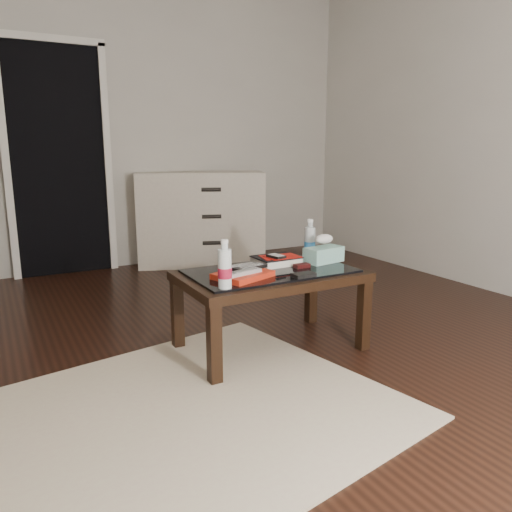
% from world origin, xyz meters
% --- Properties ---
extents(ground, '(5.00, 5.00, 0.00)m').
position_xyz_m(ground, '(0.00, 0.00, 0.00)').
color(ground, black).
rests_on(ground, ground).
extents(room_shell, '(5.00, 5.00, 5.00)m').
position_xyz_m(room_shell, '(0.00, 0.00, 1.62)').
color(room_shell, beige).
rests_on(room_shell, ground).
extents(doorway, '(0.90, 0.08, 2.07)m').
position_xyz_m(doorway, '(-0.40, 2.47, 1.02)').
color(doorway, black).
rests_on(doorway, ground).
extents(coffee_table, '(1.00, 0.60, 0.46)m').
position_xyz_m(coffee_table, '(0.35, 0.04, 0.40)').
color(coffee_table, black).
rests_on(coffee_table, ground).
extents(rug, '(2.24, 1.84, 0.01)m').
position_xyz_m(rug, '(-0.46, -0.45, 0.01)').
color(rug, '#C4B898').
rests_on(rug, ground).
extents(dresser, '(1.30, 0.90, 0.90)m').
position_xyz_m(dresser, '(0.84, 2.23, 0.45)').
color(dresser, beige).
rests_on(dresser, ground).
extents(magazines, '(0.34, 0.29, 0.03)m').
position_xyz_m(magazines, '(0.14, -0.04, 0.48)').
color(magazines, red).
rests_on(magazines, coffee_table).
extents(remote_silver, '(0.21, 0.09, 0.02)m').
position_xyz_m(remote_silver, '(0.13, -0.08, 0.50)').
color(remote_silver, '#A2A2A7').
rests_on(remote_silver, magazines).
extents(remote_black_front, '(0.21, 0.09, 0.02)m').
position_xyz_m(remote_black_front, '(0.21, -0.00, 0.50)').
color(remote_black_front, black).
rests_on(remote_black_front, magazines).
extents(remote_black_back, '(0.20, 0.07, 0.02)m').
position_xyz_m(remote_black_back, '(0.17, 0.04, 0.50)').
color(remote_black_back, black).
rests_on(remote_black_back, magazines).
extents(textbook, '(0.26, 0.21, 0.05)m').
position_xyz_m(textbook, '(0.45, 0.14, 0.48)').
color(textbook, black).
rests_on(textbook, coffee_table).
extents(dvd_mailers, '(0.21, 0.17, 0.01)m').
position_xyz_m(dvd_mailers, '(0.45, 0.13, 0.51)').
color(dvd_mailers, '#AF130B').
rests_on(dvd_mailers, textbook).
extents(ipod, '(0.08, 0.11, 0.02)m').
position_xyz_m(ipod, '(0.42, 0.10, 0.52)').
color(ipod, black).
rests_on(ipod, dvd_mailers).
extents(flip_phone, '(0.09, 0.05, 0.02)m').
position_xyz_m(flip_phone, '(0.54, 0.00, 0.47)').
color(flip_phone, black).
rests_on(flip_phone, coffee_table).
extents(wallet, '(0.12, 0.07, 0.02)m').
position_xyz_m(wallet, '(0.43, -0.17, 0.47)').
color(wallet, black).
rests_on(wallet, coffee_table).
extents(water_bottle_left, '(0.08, 0.08, 0.24)m').
position_xyz_m(water_bottle_left, '(-0.02, -0.17, 0.58)').
color(water_bottle_left, white).
rests_on(water_bottle_left, coffee_table).
extents(water_bottle_right, '(0.08, 0.08, 0.24)m').
position_xyz_m(water_bottle_right, '(0.73, 0.21, 0.58)').
color(water_bottle_right, silver).
rests_on(water_bottle_right, coffee_table).
extents(tissue_box, '(0.25, 0.15, 0.09)m').
position_xyz_m(tissue_box, '(0.73, 0.06, 0.51)').
color(tissue_box, teal).
rests_on(tissue_box, coffee_table).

